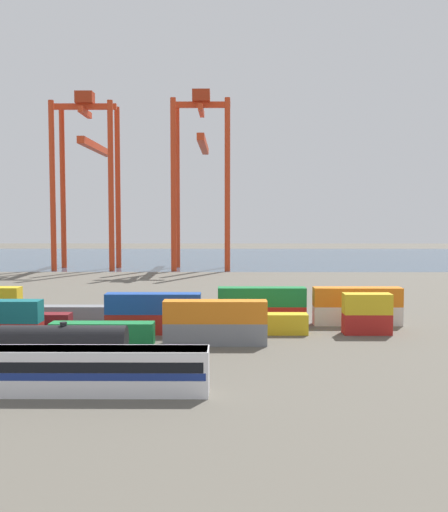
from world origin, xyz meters
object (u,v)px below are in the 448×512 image
shipping_container_19 (167,315)px  gantry_crane_west (88,164)px  shipping_container_3 (102,333)px  shipping_container_10 (153,324)px  shipping_container_13 (367,324)px  gantry_crane_central (202,162)px

shipping_container_19 → gantry_crane_west: 97.31m
shipping_container_19 → shipping_container_3: bearing=-116.2°
shipping_container_10 → shipping_container_13: bearing=0.0°
shipping_container_3 → gantry_crane_central: gantry_crane_central is taller
shipping_container_3 → shipping_container_13: (32.46, 6.33, 0.00)m
shipping_container_19 → gantry_crane_west: gantry_crane_west is taller
shipping_container_10 → gantry_crane_central: gantry_crane_central is taller
shipping_container_19 → gantry_crane_central: gantry_crane_central is taller
shipping_container_19 → gantry_crane_central: bearing=89.3°
shipping_container_3 → shipping_container_13: 33.07m
shipping_container_10 → gantry_crane_central: bearing=88.7°
shipping_container_3 → gantry_crane_west: 107.26m
shipping_container_10 → gantry_crane_west: (-29.99, 94.09, 28.37)m
gantry_crane_west → gantry_crane_central: (32.14, -0.01, 0.37)m
gantry_crane_central → gantry_crane_west: bearing=180.0°
shipping_container_10 → shipping_container_19: bearing=80.7°
shipping_container_10 → gantry_crane_west: size_ratio=0.25×
shipping_container_3 → gantry_crane_central: size_ratio=0.24×
shipping_container_3 → gantry_crane_west: size_ratio=0.25×
shipping_container_10 → shipping_container_13: size_ratio=2.00×
shipping_container_10 → gantry_crane_west: gantry_crane_west is taller
shipping_container_10 → gantry_crane_west: bearing=107.7°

